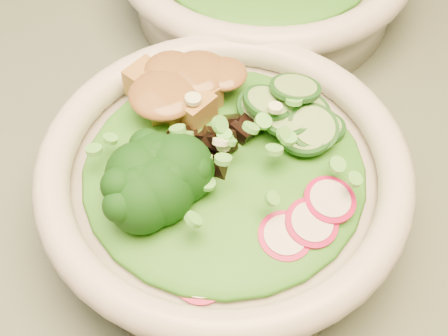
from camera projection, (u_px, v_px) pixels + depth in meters
dining_table at (388, 161)px, 0.68m from camera, size 1.20×0.80×0.75m
salad_bowl at (224, 184)px, 0.47m from camera, size 0.28×0.28×0.07m
lettuce_bed at (224, 167)px, 0.45m from camera, size 0.21×0.21×0.02m
broccoli_florets at (145, 195)px, 0.42m from camera, size 0.09×0.09×0.05m
radish_slices at (281, 231)px, 0.42m from camera, size 0.12×0.06×0.02m
cucumber_slices at (301, 121)px, 0.46m from camera, size 0.08×0.08×0.04m
mushroom_heap at (215, 143)px, 0.45m from camera, size 0.08×0.08×0.04m
tofu_cubes at (182, 99)px, 0.48m from camera, size 0.10×0.08×0.04m
peanut_sauce at (181, 87)px, 0.47m from camera, size 0.07×0.06×0.02m
scallion_garnish at (224, 146)px, 0.43m from camera, size 0.20×0.20×0.02m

